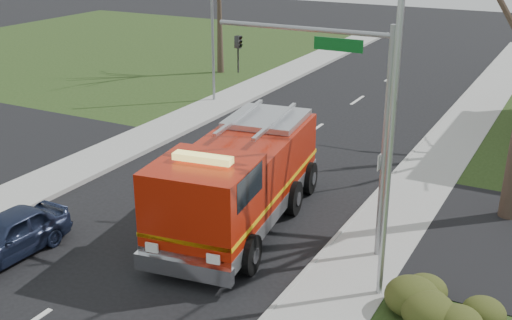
% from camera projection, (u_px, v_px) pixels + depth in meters
% --- Properties ---
extents(ground, '(120.00, 120.00, 0.00)m').
position_uv_depth(ground, '(166.00, 231.00, 20.47)').
color(ground, black).
rests_on(ground, ground).
extents(sidewalk_right, '(2.40, 80.00, 0.15)m').
position_uv_depth(sidewalk_right, '(349.00, 277.00, 17.70)').
color(sidewalk_right, gray).
rests_on(sidewalk_right, ground).
extents(sidewalk_left, '(2.40, 80.00, 0.15)m').
position_uv_depth(sidewalk_left, '(25.00, 193.00, 23.18)').
color(sidewalk_left, gray).
rests_on(sidewalk_left, ground).
extents(hedge_corner, '(2.80, 2.00, 0.90)m').
position_uv_depth(hedge_corner, '(446.00, 306.00, 15.46)').
color(hedge_corner, '#2C3413').
rests_on(hedge_corner, lawn_right).
extents(traffic_signal_mast, '(5.29, 0.18, 6.80)m').
position_uv_depth(traffic_signal_mast, '(343.00, 97.00, 17.76)').
color(traffic_signal_mast, gray).
rests_on(traffic_signal_mast, ground).
extents(streetlight_pole, '(1.48, 0.16, 8.40)m').
position_uv_depth(streetlight_pole, '(389.00, 132.00, 15.31)').
color(streetlight_pole, '#B7BABF').
rests_on(streetlight_pole, ground).
extents(utility_pole_far, '(0.14, 0.14, 7.00)m').
position_uv_depth(utility_pole_far, '(213.00, 38.00, 33.81)').
color(utility_pole_far, gray).
rests_on(utility_pole_far, ground).
extents(fire_engine, '(4.09, 8.57, 3.33)m').
position_uv_depth(fire_engine, '(239.00, 182.00, 20.33)').
color(fire_engine, '#A01907').
rests_on(fire_engine, ground).
extents(parked_car_maroon, '(1.71, 4.01, 1.35)m').
position_uv_depth(parked_car_maroon, '(7.00, 236.00, 18.71)').
color(parked_car_maroon, '#1C243E').
rests_on(parked_car_maroon, ground).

